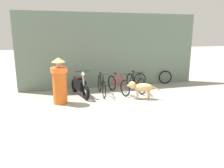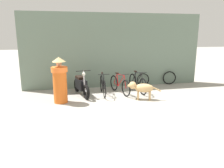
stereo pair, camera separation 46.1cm
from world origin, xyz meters
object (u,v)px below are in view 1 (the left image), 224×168
(bicycle_0, at_px, (102,86))
(stray_dog, at_px, (141,87))
(spare_tire_left, at_px, (140,79))
(spare_tire_right, at_px, (165,77))
(bicycle_2, at_px, (135,83))
(motorcycle, at_px, (80,86))
(person_in_robes, at_px, (60,81))
(bicycle_1, at_px, (118,85))

(bicycle_0, distance_m, stray_dog, 1.65)
(spare_tire_left, relative_size, spare_tire_right, 0.92)
(bicycle_2, xyz_separation_m, motorcycle, (-2.42, -0.07, 0.05))
(motorcycle, relative_size, person_in_robes, 1.11)
(stray_dog, distance_m, person_in_robes, 3.05)
(spare_tire_left, bearing_deg, stray_dog, -111.56)
(bicycle_2, bearing_deg, stray_dog, -16.64)
(bicycle_0, bearing_deg, spare_tire_right, 110.44)
(person_in_robes, relative_size, spare_tire_left, 2.74)
(bicycle_1, bearing_deg, spare_tire_left, 113.25)
(bicycle_0, xyz_separation_m, stray_dog, (1.33, -0.99, 0.07))
(person_in_robes, bearing_deg, motorcycle, -140.50)
(person_in_robes, relative_size, spare_tire_right, 2.52)
(motorcycle, height_order, spare_tire_right, motorcycle)
(bicycle_2, height_order, spare_tire_right, bicycle_2)
(spare_tire_right, bearing_deg, spare_tire_left, 179.66)
(bicycle_1, relative_size, motorcycle, 0.92)
(motorcycle, xyz_separation_m, spare_tire_left, (3.05, 1.07, -0.12))
(spare_tire_left, bearing_deg, motorcycle, -160.65)
(bicycle_2, xyz_separation_m, spare_tire_right, (1.99, 1.00, -0.04))
(bicycle_2, distance_m, spare_tire_right, 2.23)
(bicycle_0, bearing_deg, bicycle_2, 97.54)
(bicycle_0, height_order, person_in_robes, person_in_robes)
(spare_tire_left, xyz_separation_m, spare_tire_right, (1.37, -0.01, 0.03))
(bicycle_0, bearing_deg, motorcycle, -91.22)
(bicycle_1, distance_m, stray_dog, 1.20)
(spare_tire_left, height_order, spare_tire_right, spare_tire_right)
(bicycle_2, height_order, spare_tire_left, bicycle_2)
(bicycle_1, xyz_separation_m, person_in_robes, (-2.41, -0.76, 0.48))
(motorcycle, bearing_deg, spare_tire_left, 96.27)
(bicycle_1, distance_m, motorcycle, 1.61)
(bicycle_1, height_order, motorcycle, motorcycle)
(bicycle_1, distance_m, spare_tire_left, 1.81)
(stray_dog, bearing_deg, spare_tire_left, -91.99)
(spare_tire_right, bearing_deg, bicycle_2, -153.43)
(bicycle_1, relative_size, person_in_robes, 1.03)
(stray_dog, xyz_separation_m, spare_tire_right, (2.20, 2.11, -0.12))
(spare_tire_left, bearing_deg, bicycle_2, -121.86)
(bicycle_1, relative_size, bicycle_2, 0.96)
(motorcycle, relative_size, stray_dog, 1.51)
(spare_tire_left, bearing_deg, bicycle_0, -152.39)
(person_in_robes, bearing_deg, spare_tire_right, -165.20)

